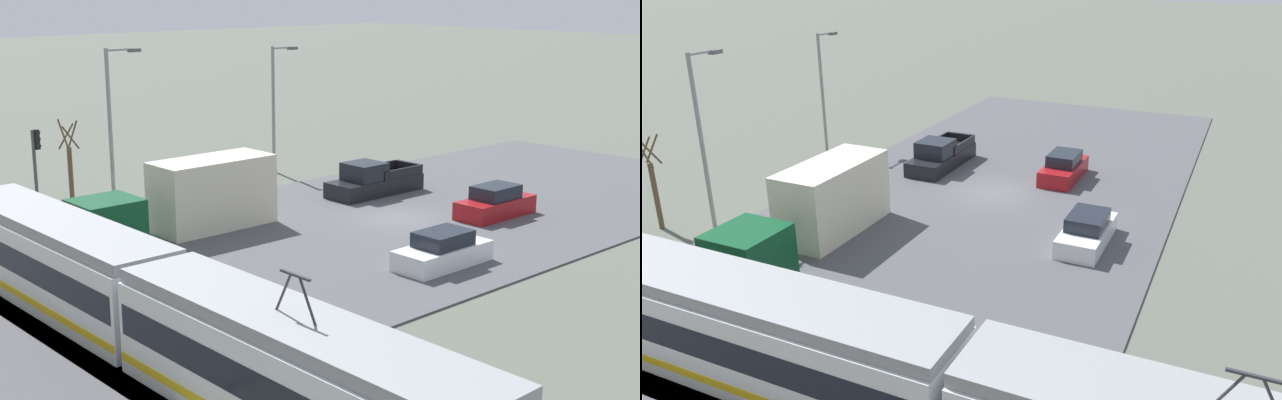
% 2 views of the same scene
% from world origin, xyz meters
% --- Properties ---
extents(ground_plane, '(320.00, 320.00, 0.00)m').
position_xyz_m(ground_plane, '(0.00, 0.00, 0.00)').
color(ground_plane, '#565B51').
extents(road_surface, '(19.16, 45.64, 0.08)m').
position_xyz_m(road_surface, '(0.00, 0.00, 0.04)').
color(road_surface, '#4C4C51').
rests_on(road_surface, ground).
extents(rail_bed, '(74.12, 4.40, 0.22)m').
position_xyz_m(rail_bed, '(0.00, 17.84, 0.05)').
color(rail_bed, slate).
rests_on(rail_bed, ground).
extents(light_rail_tram, '(25.79, 2.80, 4.32)m').
position_xyz_m(light_rail_tram, '(-6.48, 17.84, 1.63)').
color(light_rail_tram, white).
rests_on(light_rail_tram, ground).
extents(box_truck, '(2.56, 9.86, 3.31)m').
position_xyz_m(box_truck, '(4.81, 9.09, 1.61)').
color(box_truck, '#0C4723').
rests_on(box_truck, ground).
extents(pickup_truck, '(2.08, 5.75, 1.83)m').
position_xyz_m(pickup_truck, '(4.53, -2.76, 0.77)').
color(pickup_truck, black).
rests_on(pickup_truck, ground).
extents(sedan_car_0, '(1.83, 4.37, 1.56)m').
position_xyz_m(sedan_car_0, '(-2.92, -3.82, 0.72)').
color(sedan_car_0, maroon).
rests_on(sedan_car_0, ground).
extents(sedan_car_1, '(1.83, 4.38, 1.46)m').
position_xyz_m(sedan_car_1, '(-6.36, 4.24, 0.68)').
color(sedan_car_1, silver).
rests_on(sedan_car_1, ground).
extents(street_tree, '(1.11, 0.92, 4.69)m').
position_xyz_m(street_tree, '(12.54, 11.03, 2.13)').
color(street_tree, brown).
rests_on(street_tree, ground).
extents(street_lamp_near_crossing, '(0.36, 1.95, 7.66)m').
position_xyz_m(street_lamp_near_crossing, '(13.03, -2.92, 4.45)').
color(street_lamp_near_crossing, gray).
rests_on(street_lamp_near_crossing, ground).
extents(street_lamp_mid_block, '(0.36, 1.95, 8.29)m').
position_xyz_m(street_lamp_mid_block, '(10.35, 9.65, 4.77)').
color(street_lamp_mid_block, gray).
rests_on(street_lamp_mid_block, ground).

